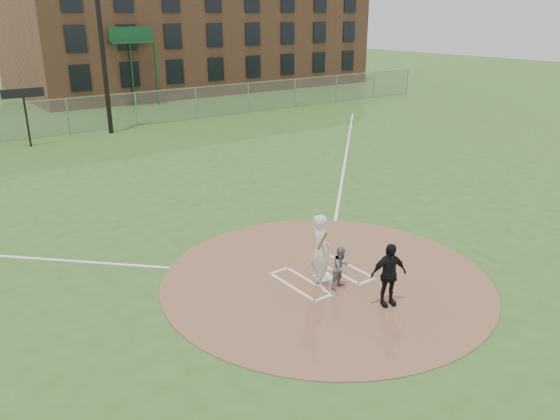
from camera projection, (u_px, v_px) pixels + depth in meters
ground at (326, 279)px, 14.03m from camera, size 140.00×140.00×0.00m
dirt_circle at (326, 278)px, 14.02m from camera, size 8.40×8.40×0.02m
home_plate at (324, 277)px, 14.02m from camera, size 0.52×0.52×0.03m
foul_line_first at (346, 157)px, 25.85m from camera, size 17.04×17.04×0.01m
catcher at (341, 267)px, 13.37m from camera, size 0.58×0.48×1.08m
umpire at (388, 275)px, 12.51m from camera, size 0.97×0.63×1.53m
batters_boxes at (322, 276)px, 14.13m from camera, size 2.08×1.88×0.01m
batter_at_plate at (321, 251)px, 13.32m from camera, size 0.77×1.09×1.89m
outfield_fence at (68, 116)px, 30.36m from camera, size 56.08×0.08×2.03m
brick_warehouse at (187, 1)px, 49.16m from camera, size 30.00×17.17×15.00m
light_pole at (98, 10)px, 28.81m from camera, size 1.20×0.30×12.22m
scoreboard_sign at (24, 99)px, 27.14m from camera, size 2.00×0.10×2.93m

